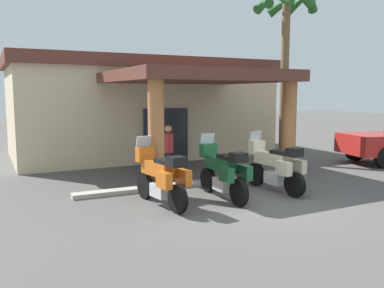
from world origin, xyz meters
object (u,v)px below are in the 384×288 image
Objects in this scene: motel_building at (142,106)px; motorcycle_cream at (275,166)px; motorcycle_green at (223,172)px; motorcycle_orange at (161,177)px; palm_tree_near_portico at (285,21)px; pedestrian at (168,148)px.

motel_building reaches higher than motorcycle_cream.
motel_building is 8.36m from motorcycle_green.
motorcycle_orange is at bearing 87.12° from motorcycle_green.
palm_tree_near_portico is (4.08, -4.55, 3.22)m from motel_building.
palm_tree_near_portico reaches higher than motel_building.
motorcycle_orange and motorcycle_green have the same top height.
pedestrian reaches higher than motorcycle_cream.
pedestrian is at bearing 5.59° from motorcycle_green.
motorcycle_orange and motorcycle_cream have the same top height.
palm_tree_near_portico reaches higher than motorcycle_orange.
palm_tree_near_portico is (5.02, 0.76, 4.35)m from pedestrian.
motorcycle_cream is at bearing -23.89° from pedestrian.
motorcycle_green is 2.93m from pedestrian.
palm_tree_near_portico reaches higher than pedestrian.
motorcycle_cream is (1.67, 0.06, 0.00)m from motorcycle_green.
palm_tree_near_portico is at bearing -45.53° from motorcycle_cream.
motorcycle_cream is 6.60m from palm_tree_near_portico.
motel_building is at bearing 131.86° from palm_tree_near_portico.
motorcycle_orange is 3.16m from pedestrian.
motorcycle_green is 0.32× the size of palm_tree_near_portico.
pedestrian is at bearing -101.47° from motel_building.
motorcycle_orange is at bearing -150.51° from palm_tree_near_portico.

